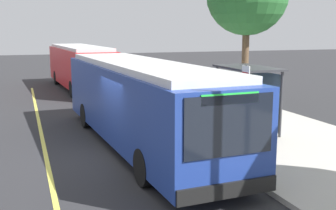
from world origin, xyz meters
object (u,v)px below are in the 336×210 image
route_sign_post (245,97)px  pedestrian_commuter (264,127)px  transit_bus_second (80,66)px  transit_bus_main (140,100)px  waiting_bench (252,119)px

route_sign_post → pedestrian_commuter: bearing=31.5°
transit_bus_second → pedestrian_commuter: bearing=9.6°
transit_bus_main → route_sign_post: bearing=48.0°
waiting_bench → transit_bus_main: bearing=-90.0°
waiting_bench → pedestrian_commuter: size_ratio=0.95×
pedestrian_commuter → transit_bus_second: bearing=-170.4°
transit_bus_second → waiting_bench: 15.85m
transit_bus_main → waiting_bench: transit_bus_main is taller
transit_bus_main → pedestrian_commuter: bearing=45.4°
transit_bus_main → route_sign_post: (2.44, 2.71, 0.34)m
transit_bus_second → route_sign_post: bearing=8.8°
transit_bus_main → route_sign_post: 3.67m
transit_bus_second → route_sign_post: same height
pedestrian_commuter → waiting_bench: bearing=155.3°
transit_bus_second → route_sign_post: 17.84m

